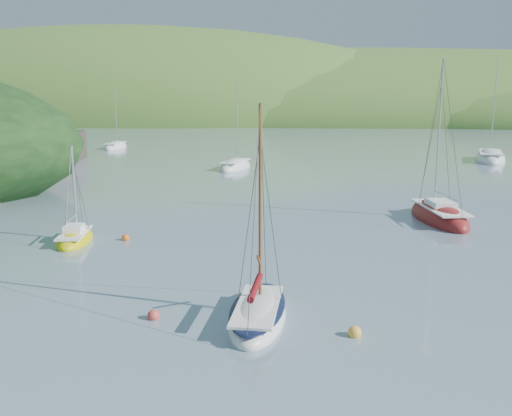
# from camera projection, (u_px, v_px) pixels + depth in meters

# --- Properties ---
(ground) EXTENTS (700.00, 700.00, 0.00)m
(ground) POSITION_uv_depth(u_px,v_px,m) (262.00, 322.00, 20.79)
(ground) COLOR slate
(ground) RESTS_ON ground
(shoreline_hills) EXTENTS (690.00, 135.00, 56.00)m
(shoreline_hills) POSITION_uv_depth(u_px,v_px,m) (274.00, 118.00, 189.94)
(shoreline_hills) COLOR #306225
(shoreline_hills) RESTS_ON ground
(daysailer_white) EXTENTS (2.23, 5.56, 8.42)m
(daysailer_white) POSITION_uv_depth(u_px,v_px,m) (258.00, 315.00, 20.94)
(daysailer_white) COLOR white
(daysailer_white) RESTS_ON ground
(sloop_red) EXTENTS (3.73, 7.93, 11.28)m
(sloop_red) POSITION_uv_depth(u_px,v_px,m) (439.00, 217.00, 37.24)
(sloop_red) COLOR maroon
(sloop_red) RESTS_ON ground
(sailboat_yellow) EXTENTS (2.41, 4.63, 5.86)m
(sailboat_yellow) POSITION_uv_depth(u_px,v_px,m) (75.00, 239.00, 31.93)
(sailboat_yellow) COLOR #C8C008
(sailboat_yellow) RESTS_ON ground
(distant_sloop_a) EXTENTS (3.96, 7.51, 10.19)m
(distant_sloop_a) POSITION_uv_depth(u_px,v_px,m) (235.00, 167.00, 62.74)
(distant_sloop_a) COLOR white
(distant_sloop_a) RESTS_ON ground
(distant_sloop_b) EXTENTS (5.71, 10.16, 13.72)m
(distant_sloop_b) POSITION_uv_depth(u_px,v_px,m) (490.00, 159.00, 69.83)
(distant_sloop_b) COLOR white
(distant_sloop_b) RESTS_ON ground
(distant_sloop_c) EXTENTS (2.58, 6.94, 9.83)m
(distant_sloop_c) POSITION_uv_depth(u_px,v_px,m) (116.00, 147.00, 85.60)
(distant_sloop_c) COLOR white
(distant_sloop_c) RESTS_ON ground
(mooring_buoys) EXTENTS (24.21, 12.43, 0.48)m
(mooring_buoys) POSITION_uv_depth(u_px,v_px,m) (276.00, 283.00, 24.68)
(mooring_buoys) COLOR #F6B137
(mooring_buoys) RESTS_ON ground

